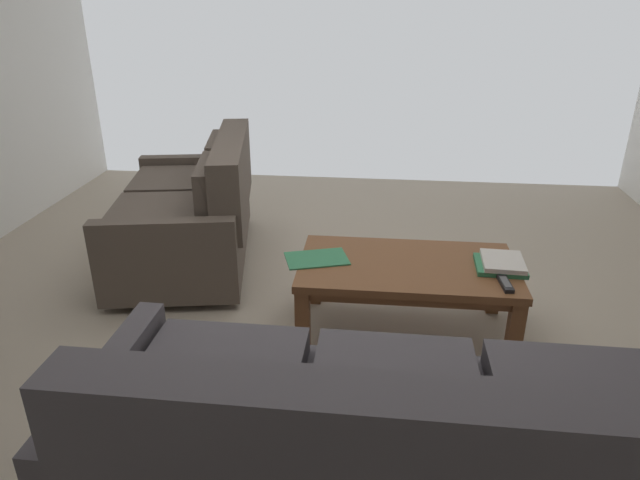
{
  "coord_description": "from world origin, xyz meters",
  "views": [
    {
      "loc": [
        -0.27,
        2.56,
        1.69
      ],
      "look_at": [
        -0.03,
        0.4,
        0.73
      ],
      "focal_mm": 31.66,
      "sensor_mm": 36.0,
      "label": 1
    }
  ],
  "objects_px": {
    "coffee_table": "(407,274)",
    "book_stack": "(501,264)",
    "sofa_main": "(393,455)",
    "loveseat_near": "(193,212)",
    "tv_remote": "(505,284)",
    "loose_magazine": "(317,259)"
  },
  "relations": [
    {
      "from": "coffee_table",
      "to": "book_stack",
      "type": "height_order",
      "value": "book_stack"
    },
    {
      "from": "sofa_main",
      "to": "book_stack",
      "type": "height_order",
      "value": "sofa_main"
    },
    {
      "from": "coffee_table",
      "to": "sofa_main",
      "type": "bearing_deg",
      "value": 86.18
    },
    {
      "from": "coffee_table",
      "to": "book_stack",
      "type": "relative_size",
      "value": 4.4
    },
    {
      "from": "loveseat_near",
      "to": "coffee_table",
      "type": "xyz_separation_m",
      "value": [
        -1.38,
        0.75,
        -0.01
      ]
    },
    {
      "from": "coffee_table",
      "to": "book_stack",
      "type": "xyz_separation_m",
      "value": [
        -0.47,
        0.0,
        0.09
      ]
    },
    {
      "from": "loveseat_near",
      "to": "book_stack",
      "type": "relative_size",
      "value": 6.09
    },
    {
      "from": "book_stack",
      "to": "tv_remote",
      "type": "distance_m",
      "value": 0.19
    },
    {
      "from": "tv_remote",
      "to": "loose_magazine",
      "type": "relative_size",
      "value": 0.51
    },
    {
      "from": "sofa_main",
      "to": "loose_magazine",
      "type": "relative_size",
      "value": 6.4
    },
    {
      "from": "loveseat_near",
      "to": "tv_remote",
      "type": "relative_size",
      "value": 9.46
    },
    {
      "from": "sofa_main",
      "to": "tv_remote",
      "type": "height_order",
      "value": "sofa_main"
    },
    {
      "from": "coffee_table",
      "to": "loose_magazine",
      "type": "distance_m",
      "value": 0.48
    },
    {
      "from": "coffee_table",
      "to": "loose_magazine",
      "type": "xyz_separation_m",
      "value": [
        0.47,
        0.0,
        0.07
      ]
    },
    {
      "from": "loose_magazine",
      "to": "coffee_table",
      "type": "bearing_deg",
      "value": 72.54
    },
    {
      "from": "loveseat_near",
      "to": "book_stack",
      "type": "bearing_deg",
      "value": 157.91
    },
    {
      "from": "sofa_main",
      "to": "loose_magazine",
      "type": "distance_m",
      "value": 1.33
    },
    {
      "from": "coffee_table",
      "to": "tv_remote",
      "type": "height_order",
      "value": "tv_remote"
    },
    {
      "from": "tv_remote",
      "to": "loveseat_near",
      "type": "bearing_deg",
      "value": -27.19
    },
    {
      "from": "loveseat_near",
      "to": "tv_remote",
      "type": "xyz_separation_m",
      "value": [
        -1.83,
        0.94,
        0.07
      ]
    },
    {
      "from": "loveseat_near",
      "to": "loose_magazine",
      "type": "relative_size",
      "value": 4.85
    },
    {
      "from": "loveseat_near",
      "to": "book_stack",
      "type": "height_order",
      "value": "loveseat_near"
    }
  ]
}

